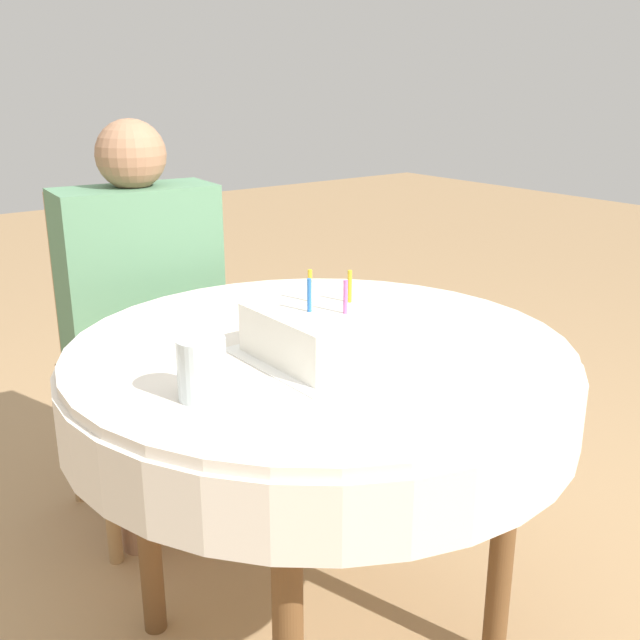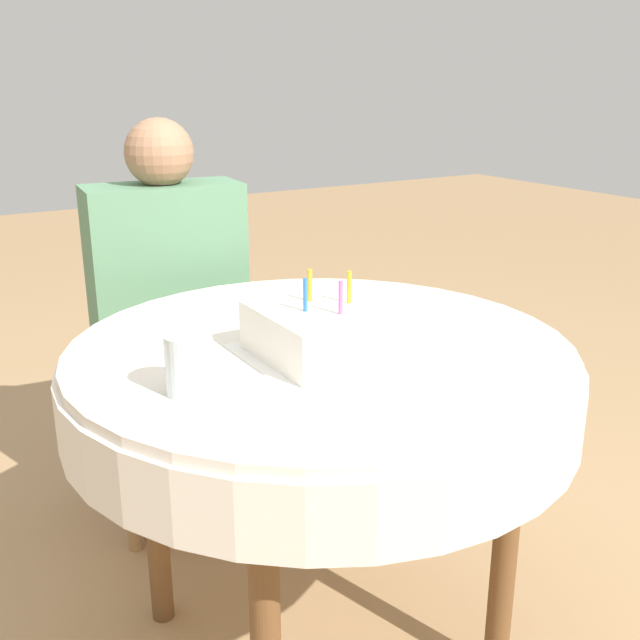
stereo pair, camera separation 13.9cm
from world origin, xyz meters
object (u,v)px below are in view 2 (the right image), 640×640
object	(u,v)px
birthday_cake	(326,331)
drinking_glass	(189,364)
chair	(165,341)
person	(170,292)

from	to	relation	value
birthday_cake	drinking_glass	distance (m)	0.28
chair	birthday_cake	size ratio (longest dim) A/B	3.83
chair	drinking_glass	bearing A→B (deg)	-100.63
chair	birthday_cake	distance (m)	0.88
chair	birthday_cake	xyz separation A→B (m)	(0.02, -0.83, 0.27)
birthday_cake	person	bearing A→B (deg)	91.95
chair	birthday_cake	world-z (taller)	chair
person	birthday_cake	size ratio (longest dim) A/B	4.63
chair	drinking_glass	xyz separation A→B (m)	(-0.26, -0.87, 0.28)
person	drinking_glass	size ratio (longest dim) A/B	10.98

